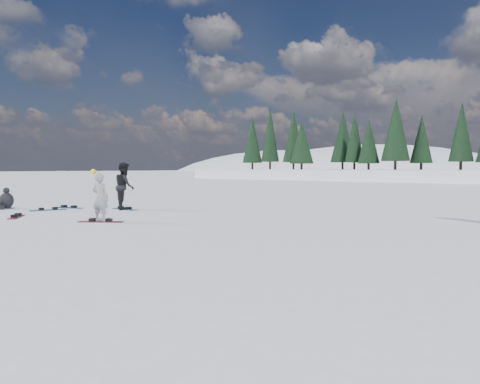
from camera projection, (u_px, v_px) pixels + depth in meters
name	position (u px, v px, depth m)	size (l,w,h in m)	color
ground	(88.00, 219.00, 16.45)	(420.00, 420.00, 0.00)	white
snowboarder_woman	(100.00, 197.00, 15.46)	(0.69, 0.58, 1.77)	#939397
snowboarder_man	(124.00, 186.00, 20.16)	(0.99, 0.77, 2.03)	black
seated_rider	(5.00, 201.00, 20.45)	(0.83, 1.21, 0.94)	black
gear_bag	(5.00, 204.00, 21.12)	(0.45, 0.30, 0.30)	black
snowboard_woman	(101.00, 222.00, 15.50)	(1.50, 0.28, 0.03)	maroon
snowboard_man	(125.00, 209.00, 20.21)	(1.50, 0.28, 0.03)	#185D89
snowboard_loose_c	(69.00, 208.00, 20.91)	(1.50, 0.28, 0.03)	navy
snowboard_loose_b	(16.00, 217.00, 17.03)	(1.50, 0.28, 0.03)	maroon
snowboard_loose_a	(48.00, 210.00, 19.77)	(1.50, 0.28, 0.03)	#1A6891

